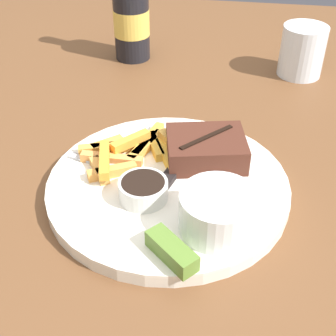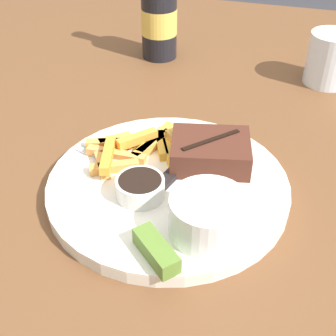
% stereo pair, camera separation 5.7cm
% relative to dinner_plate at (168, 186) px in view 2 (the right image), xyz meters
% --- Properties ---
extents(dining_table, '(1.50, 1.52, 0.73)m').
position_rel_dinner_plate_xyz_m(dining_table, '(0.00, 0.00, -0.06)').
color(dining_table, brown).
rests_on(dining_table, ground_plane).
extents(dinner_plate, '(0.30, 0.30, 0.02)m').
position_rel_dinner_plate_xyz_m(dinner_plate, '(0.00, 0.00, 0.00)').
color(dinner_plate, silver).
rests_on(dinner_plate, dining_table).
extents(steak_portion, '(0.11, 0.10, 0.04)m').
position_rel_dinner_plate_xyz_m(steak_portion, '(0.04, 0.05, 0.03)').
color(steak_portion, '#472319').
rests_on(steak_portion, dinner_plate).
extents(fries_pile, '(0.14, 0.14, 0.02)m').
position_rel_dinner_plate_xyz_m(fries_pile, '(-0.06, 0.04, 0.02)').
color(fries_pile, orange).
rests_on(fries_pile, dinner_plate).
extents(coleslaw_cup, '(0.08, 0.08, 0.05)m').
position_rel_dinner_plate_xyz_m(coleslaw_cup, '(0.07, -0.07, 0.04)').
color(coleslaw_cup, white).
rests_on(coleslaw_cup, dinner_plate).
extents(dipping_sauce_cup, '(0.06, 0.06, 0.02)m').
position_rel_dinner_plate_xyz_m(dipping_sauce_cup, '(-0.02, -0.04, 0.02)').
color(dipping_sauce_cup, silver).
rests_on(dipping_sauce_cup, dinner_plate).
extents(pickle_spear, '(0.06, 0.06, 0.02)m').
position_rel_dinner_plate_xyz_m(pickle_spear, '(0.02, -0.12, 0.02)').
color(pickle_spear, '#567A2D').
rests_on(pickle_spear, dinner_plate).
extents(fork_utensil, '(0.13, 0.04, 0.00)m').
position_rel_dinner_plate_xyz_m(fork_utensil, '(-0.08, 0.02, 0.01)').
color(fork_utensil, '#B7B7BC').
rests_on(fork_utensil, dinner_plate).
extents(knife_utensil, '(0.06, 0.16, 0.01)m').
position_rel_dinner_plate_xyz_m(knife_utensil, '(0.01, 0.04, 0.01)').
color(knife_utensil, '#B7B7BC').
rests_on(knife_utensil, dinner_plate).
extents(beer_bottle, '(0.07, 0.07, 0.20)m').
position_rel_dinner_plate_xyz_m(beer_bottle, '(-0.13, 0.39, 0.06)').
color(beer_bottle, black).
rests_on(beer_bottle, dining_table).
extents(drinking_glass, '(0.08, 0.08, 0.09)m').
position_rel_dinner_plate_xyz_m(drinking_glass, '(0.18, 0.36, 0.04)').
color(drinking_glass, silver).
rests_on(drinking_glass, dining_table).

